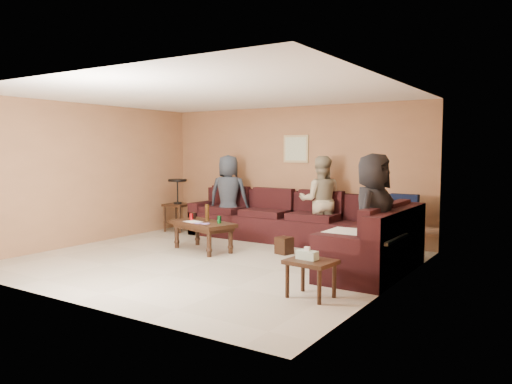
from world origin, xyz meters
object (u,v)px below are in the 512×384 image
at_px(sectional_sofa, 306,231).
at_px(waste_bin, 284,245).
at_px(person_right, 373,217).
at_px(coffee_table, 203,226).
at_px(person_middle, 321,201).
at_px(end_table_left, 178,204).
at_px(side_table_right, 310,265).
at_px(person_left, 229,196).

bearing_deg(sectional_sofa, waste_bin, -106.34).
relative_size(waste_bin, person_right, 0.17).
distance_m(coffee_table, person_middle, 2.12).
bearing_deg(waste_bin, coffee_table, -158.20).
distance_m(waste_bin, person_middle, 1.22).
xyz_separation_m(sectional_sofa, person_middle, (0.01, 0.54, 0.46)).
bearing_deg(end_table_left, waste_bin, -14.74).
bearing_deg(end_table_left, side_table_right, -31.56).
bearing_deg(person_left, person_right, 134.78).
bearing_deg(person_left, end_table_left, -13.46).
distance_m(sectional_sofa, person_right, 2.07).
relative_size(waste_bin, person_middle, 0.17).
relative_size(coffee_table, person_middle, 0.81).
xyz_separation_m(coffee_table, end_table_left, (-1.71, 1.29, 0.15)).
bearing_deg(person_middle, waste_bin, 54.90).
distance_m(coffee_table, person_right, 3.04).
xyz_separation_m(coffee_table, person_right, (3.01, -0.23, 0.41)).
bearing_deg(person_left, sectional_sofa, 147.22).
xyz_separation_m(side_table_right, waste_bin, (-1.44, 1.93, -0.24)).
height_order(coffee_table, side_table_right, coffee_table).
relative_size(side_table_right, person_middle, 0.37).
height_order(waste_bin, person_middle, person_middle).
relative_size(coffee_table, end_table_left, 1.19).
bearing_deg(person_middle, person_right, 105.54).
distance_m(end_table_left, person_left, 1.23).
bearing_deg(end_table_left, person_middle, 4.26).
xyz_separation_m(waste_bin, person_left, (-1.78, 0.92, 0.65)).
relative_size(end_table_left, side_table_right, 1.86).
height_order(sectional_sofa, person_middle, person_middle).
xyz_separation_m(end_table_left, person_middle, (3.13, 0.23, 0.22)).
bearing_deg(person_right, person_left, 63.15).
relative_size(sectional_sofa, end_table_left, 4.30).
bearing_deg(sectional_sofa, person_middle, 88.54).
bearing_deg(sectional_sofa, person_right, -37.47).
bearing_deg(person_right, person_middle, 40.44).
bearing_deg(person_right, sectional_sofa, 50.99).
distance_m(sectional_sofa, coffee_table, 1.73).
height_order(waste_bin, person_left, person_left).
bearing_deg(end_table_left, person_left, 6.45).
bearing_deg(end_table_left, coffee_table, -37.11).
relative_size(side_table_right, person_left, 0.37).
distance_m(side_table_right, person_left, 4.31).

